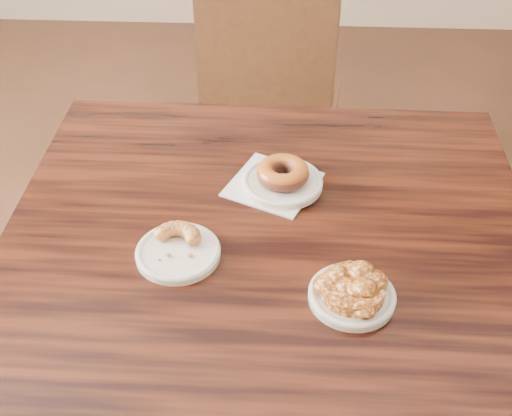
{
  "coord_description": "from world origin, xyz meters",
  "views": [
    {
      "loc": [
        0.01,
        -0.94,
        1.54
      ],
      "look_at": [
        -0.04,
        -0.07,
        0.8
      ],
      "focal_mm": 45.0,
      "sensor_mm": 36.0,
      "label": 1
    }
  ],
  "objects_px": {
    "apple_fritter": "(353,287)",
    "cruller_fragment": "(177,245)",
    "cafe_table": "(267,375)",
    "chair_far": "(275,105)",
    "glazed_donut": "(283,173)"
  },
  "relations": [
    {
      "from": "cafe_table",
      "to": "cruller_fragment",
      "type": "xyz_separation_m",
      "value": [
        -0.16,
        -0.02,
        0.4
      ]
    },
    {
      "from": "chair_far",
      "to": "glazed_donut",
      "type": "distance_m",
      "value": 0.88
    },
    {
      "from": "chair_far",
      "to": "apple_fritter",
      "type": "distance_m",
      "value": 1.16
    },
    {
      "from": "glazed_donut",
      "to": "chair_far",
      "type": "bearing_deg",
      "value": 92.1
    },
    {
      "from": "cafe_table",
      "to": "chair_far",
      "type": "height_order",
      "value": "chair_far"
    },
    {
      "from": "apple_fritter",
      "to": "cruller_fragment",
      "type": "distance_m",
      "value": 0.31
    },
    {
      "from": "glazed_donut",
      "to": "cruller_fragment",
      "type": "bearing_deg",
      "value": -131.12
    },
    {
      "from": "apple_fritter",
      "to": "cruller_fragment",
      "type": "relative_size",
      "value": 1.44
    },
    {
      "from": "cafe_table",
      "to": "glazed_donut",
      "type": "distance_m",
      "value": 0.45
    },
    {
      "from": "cruller_fragment",
      "to": "cafe_table",
      "type": "bearing_deg",
      "value": 8.57
    },
    {
      "from": "glazed_donut",
      "to": "apple_fritter",
      "type": "height_order",
      "value": "glazed_donut"
    },
    {
      "from": "cafe_table",
      "to": "chair_far",
      "type": "bearing_deg",
      "value": 91.18
    },
    {
      "from": "cafe_table",
      "to": "chair_far",
      "type": "distance_m",
      "value": 1.0
    },
    {
      "from": "chair_far",
      "to": "apple_fritter",
      "type": "height_order",
      "value": "chair_far"
    },
    {
      "from": "chair_far",
      "to": "cruller_fragment",
      "type": "xyz_separation_m",
      "value": [
        -0.15,
        -1.02,
        0.33
      ]
    }
  ]
}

